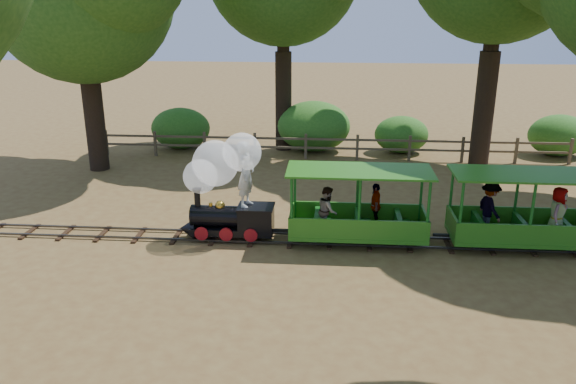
# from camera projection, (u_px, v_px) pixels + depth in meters

# --- Properties ---
(ground) EXTENTS (90.00, 90.00, 0.00)m
(ground) POSITION_uv_depth(u_px,v_px,m) (329.00, 242.00, 14.40)
(ground) COLOR olive
(ground) RESTS_ON ground
(track) EXTENTS (22.00, 1.00, 0.10)m
(track) POSITION_uv_depth(u_px,v_px,m) (329.00, 240.00, 14.38)
(track) COLOR #3F3D3A
(track) RESTS_ON ground
(locomotive) EXTENTS (2.47, 1.16, 2.84)m
(locomotive) POSITION_uv_depth(u_px,v_px,m) (224.00, 179.00, 14.15)
(locomotive) COLOR black
(locomotive) RESTS_ON ground
(carriage_front) EXTENTS (3.57, 1.46, 1.85)m
(carriage_front) POSITION_uv_depth(u_px,v_px,m) (355.00, 215.00, 14.08)
(carriage_front) COLOR #2C781A
(carriage_front) RESTS_ON track
(carriage_rear) EXTENTS (3.57, 1.46, 1.85)m
(carriage_rear) POSITION_uv_depth(u_px,v_px,m) (519.00, 217.00, 13.78)
(carriage_rear) COLOR #2C781A
(carriage_rear) RESTS_ON track
(fence) EXTENTS (18.10, 0.10, 1.00)m
(fence) POSITION_uv_depth(u_px,v_px,m) (331.00, 145.00, 21.77)
(fence) COLOR brown
(fence) RESTS_ON ground
(shrub_west) EXTENTS (2.46, 1.89, 1.70)m
(shrub_west) POSITION_uv_depth(u_px,v_px,m) (181.00, 128.00, 23.37)
(shrub_west) COLOR #2D6B1E
(shrub_west) RESTS_ON ground
(shrub_mid_w) EXTENTS (2.97, 2.29, 2.06)m
(shrub_mid_w) POSITION_uv_depth(u_px,v_px,m) (314.00, 126.00, 22.90)
(shrub_mid_w) COLOR #2D6B1E
(shrub_mid_w) RESTS_ON ground
(shrub_mid_e) EXTENTS (2.17, 1.67, 1.50)m
(shrub_mid_e) POSITION_uv_depth(u_px,v_px,m) (401.00, 134.00, 22.73)
(shrub_mid_e) COLOR #2D6B1E
(shrub_mid_e) RESTS_ON ground
(shrub_east) EXTENTS (2.38, 1.83, 1.65)m
(shrub_east) POSITION_uv_depth(u_px,v_px,m) (559.00, 135.00, 22.24)
(shrub_east) COLOR #2D6B1E
(shrub_east) RESTS_ON ground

